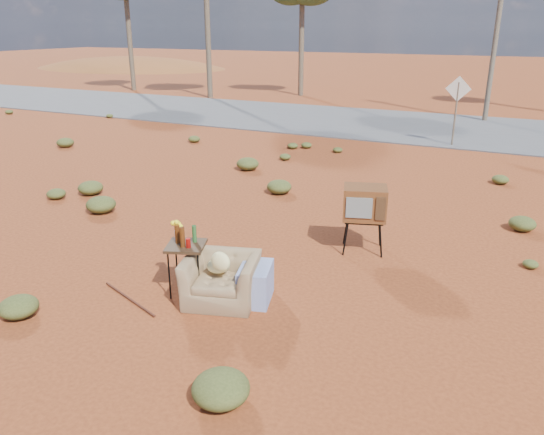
% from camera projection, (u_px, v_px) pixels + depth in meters
% --- Properties ---
extents(ground, '(140.00, 140.00, 0.00)m').
position_uv_depth(ground, '(217.00, 299.00, 7.50)').
color(ground, '#94411D').
rests_on(ground, ground).
extents(highway, '(140.00, 7.00, 0.04)m').
position_uv_depth(highway, '(422.00, 127.00, 20.20)').
color(highway, '#565659').
rests_on(highway, ground).
extents(dirt_mound, '(26.00, 18.00, 2.00)m').
position_uv_depth(dirt_mound, '(130.00, 68.00, 48.55)').
color(dirt_mound, brown).
rests_on(dirt_mound, ground).
extents(armchair, '(1.29, 1.05, 0.88)m').
position_uv_depth(armchair, '(227.00, 274.00, 7.33)').
color(armchair, olive).
rests_on(armchair, ground).
extents(tv_unit, '(0.84, 0.74, 1.14)m').
position_uv_depth(tv_unit, '(365.00, 204.00, 8.84)').
color(tv_unit, black).
rests_on(tv_unit, ground).
extents(side_table, '(0.68, 0.68, 1.05)m').
position_uv_depth(side_table, '(184.00, 242.00, 7.47)').
color(side_table, '#352113').
rests_on(side_table, ground).
extents(rusty_bar, '(1.25, 0.50, 0.04)m').
position_uv_depth(rusty_bar, '(129.00, 299.00, 7.48)').
color(rusty_bar, '#522516').
rests_on(rusty_bar, ground).
extents(road_sign, '(0.78, 0.06, 2.19)m').
position_uv_depth(road_sign, '(457.00, 99.00, 16.54)').
color(road_sign, brown).
rests_on(road_sign, ground).
extents(utility_pole_center, '(1.40, 0.20, 8.00)m').
position_uv_depth(utility_pole_center, '(499.00, 12.00, 20.09)').
color(utility_pole_center, brown).
rests_on(utility_pole_center, ground).
extents(scrub_patch, '(17.49, 8.07, 0.33)m').
position_uv_depth(scrub_patch, '(290.00, 197.00, 11.53)').
color(scrub_patch, '#525826').
rests_on(scrub_patch, ground).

